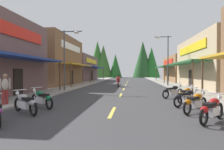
# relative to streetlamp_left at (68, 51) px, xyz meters

# --- Properties ---
(ground) EXTENTS (10.23, 80.69, 0.10)m
(ground) POSITION_rel_streetlamp_left_xyz_m (5.18, 8.77, -3.86)
(ground) COLOR #38383A
(sidewalk_left) EXTENTS (2.65, 80.69, 0.12)m
(sidewalk_left) POSITION_rel_streetlamp_left_xyz_m (-1.26, 8.77, -3.75)
(sidewalk_left) COLOR #9E9991
(sidewalk_left) RESTS_ON ground
(sidewalk_right) EXTENTS (2.65, 80.69, 0.12)m
(sidewalk_right) POSITION_rel_streetlamp_left_xyz_m (11.61, 8.77, -3.75)
(sidewalk_right) COLOR #9E9991
(sidewalk_right) RESTS_ON ground
(centerline_dashes) EXTENTS (0.16, 56.29, 0.01)m
(centerline_dashes) POSITION_rel_streetlamp_left_xyz_m (5.18, 12.17, -3.81)
(centerline_dashes) COLOR #E0C64C
(centerline_dashes) RESTS_ON ground
(storefront_left_middle) EXTENTS (9.97, 11.43, 6.93)m
(storefront_left_middle) POSITION_rel_streetlamp_left_xyz_m (-6.64, 8.76, -0.35)
(storefront_left_middle) COLOR brown
(storefront_left_middle) RESTS_ON ground
(storefront_left_far) EXTENTS (8.02, 13.75, 5.39)m
(storefront_left_far) POSITION_rel_streetlamp_left_xyz_m (-5.65, 22.11, -1.12)
(storefront_left_far) COLOR brown
(storefront_left_far) RESTS_ON ground
(storefront_right_middle) EXTENTS (7.94, 13.24, 5.90)m
(storefront_right_middle) POSITION_rel_streetlamp_left_xyz_m (15.97, 5.54, -0.86)
(storefront_right_middle) COLOR tan
(storefront_right_middle) RESTS_ON ground
(storefront_right_far) EXTENTS (9.38, 11.81, 4.84)m
(storefront_right_far) POSITION_rel_streetlamp_left_xyz_m (16.69, 19.09, -1.39)
(storefront_right_far) COLOR olive
(storefront_right_far) RESTS_ON ground
(streetlamp_left) EXTENTS (2.12, 0.30, 5.80)m
(streetlamp_left) POSITION_rel_streetlamp_left_xyz_m (0.00, 0.00, 0.00)
(streetlamp_left) COLOR #474C51
(streetlamp_left) RESTS_ON ground
(streetlamp_right) EXTENTS (2.12, 0.30, 6.52)m
(streetlamp_right) POSITION_rel_streetlamp_left_xyz_m (10.38, 7.47, 0.40)
(streetlamp_right) COLOR #474C51
(streetlamp_right) RESTS_ON ground
(motorcycle_parked_right_0) EXTENTS (1.50, 1.66, 1.04)m
(motorcycle_parked_right_0) POSITION_rel_streetlamp_left_xyz_m (8.99, -9.86, -3.33)
(motorcycle_parked_right_0) COLOR black
(motorcycle_parked_right_0) RESTS_ON ground
(motorcycle_parked_right_1) EXTENTS (1.56, 1.61, 1.04)m
(motorcycle_parked_right_1) POSITION_rel_streetlamp_left_xyz_m (8.92, -8.30, -3.33)
(motorcycle_parked_right_1) COLOR black
(motorcycle_parked_right_1) RESTS_ON ground
(motorcycle_parked_right_2) EXTENTS (1.76, 1.37, 1.04)m
(motorcycle_parked_right_2) POSITION_rel_streetlamp_left_xyz_m (9.01, -6.69, -3.33)
(motorcycle_parked_right_2) COLOR black
(motorcycle_parked_right_2) RESTS_ON ground
(motorcycle_parked_right_3) EXTENTS (1.47, 1.69, 1.04)m
(motorcycle_parked_right_3) POSITION_rel_streetlamp_left_xyz_m (9.37, -5.24, -3.33)
(motorcycle_parked_right_3) COLOR black
(motorcycle_parked_right_3) RESTS_ON ground
(motorcycle_parked_right_4) EXTENTS (1.77, 1.37, 1.04)m
(motorcycle_parked_right_4) POSITION_rel_streetlamp_left_xyz_m (8.97, -3.44, -3.33)
(motorcycle_parked_right_4) COLOR black
(motorcycle_parked_right_4) RESTS_ON ground
(motorcycle_parked_left_2) EXTENTS (1.83, 1.28, 1.04)m
(motorcycle_parked_left_2) POSITION_rel_streetlamp_left_xyz_m (1.39, -9.31, -3.33)
(motorcycle_parked_left_2) COLOR black
(motorcycle_parked_left_2) RESTS_ON ground
(motorcycle_parked_left_3) EXTENTS (1.82, 1.30, 1.04)m
(motorcycle_parked_left_3) POSITION_rel_streetlamp_left_xyz_m (1.44, -7.92, -3.33)
(motorcycle_parked_left_3) COLOR black
(motorcycle_parked_left_3) RESTS_ON ground
(rider_cruising_lead) EXTENTS (0.60, 2.14, 1.57)m
(rider_cruising_lead) POSITION_rel_streetlamp_left_xyz_m (4.34, 6.33, -3.16)
(rider_cruising_lead) COLOR black
(rider_cruising_lead) RESTS_ON ground
(pedestrian_by_shop) EXTENTS (0.40, 0.51, 1.76)m
(pedestrian_by_shop) POSITION_rel_streetlamp_left_xyz_m (-0.65, -7.84, -2.79)
(pedestrian_by_shop) COLOR maroon
(pedestrian_by_shop) RESTS_ON ground
(treeline_backdrop) EXTENTS (25.68, 10.10, 13.01)m
(treeline_backdrop) POSITION_rel_streetlamp_left_xyz_m (2.59, 48.39, 2.15)
(treeline_backdrop) COLOR #214D23
(treeline_backdrop) RESTS_ON ground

